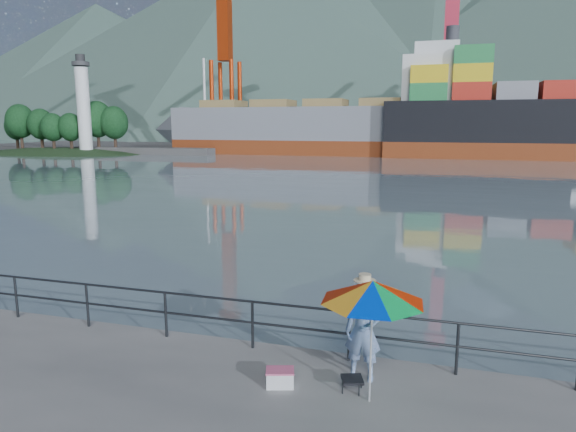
# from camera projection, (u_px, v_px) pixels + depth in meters

# --- Properties ---
(harbor_water) EXTENTS (500.00, 280.00, 0.00)m
(harbor_water) POSITION_uv_depth(u_px,v_px,m) (424.00, 141.00, 131.86)
(harbor_water) COLOR slate
(harbor_water) RESTS_ON ground
(far_dock) EXTENTS (200.00, 40.00, 0.40)m
(far_dock) POSITION_uv_depth(u_px,v_px,m) (473.00, 149.00, 94.16)
(far_dock) COLOR #514F4C
(far_dock) RESTS_ON ground
(guardrail) EXTENTS (22.00, 0.06, 1.03)m
(guardrail) POSITION_uv_depth(u_px,v_px,m) (208.00, 319.00, 10.79)
(guardrail) COLOR #2D3033
(guardrail) RESTS_ON ground
(mountains) EXTENTS (600.00, 332.80, 80.00)m
(mountains) POSITION_uv_depth(u_px,v_px,m) (545.00, 37.00, 187.90)
(mountains) COLOR #385147
(mountains) RESTS_ON ground
(lighthouse_islet) EXTENTS (48.00, 26.40, 19.20)m
(lighthouse_islet) POSITION_uv_depth(u_px,v_px,m) (59.00, 150.00, 83.16)
(lighthouse_islet) COLOR #263F1E
(lighthouse_islet) RESTS_ON ground
(fisherman) EXTENTS (0.68, 0.46, 1.82)m
(fisherman) POSITION_uv_depth(u_px,v_px,m) (363.00, 331.00, 9.18)
(fisherman) COLOR #1F529A
(fisherman) RESTS_ON ground
(beach_umbrella) EXTENTS (2.18, 2.18, 2.09)m
(beach_umbrella) POSITION_uv_depth(u_px,v_px,m) (373.00, 291.00, 8.23)
(beach_umbrella) COLOR white
(beach_umbrella) RESTS_ON ground
(folding_stool) EXTENTS (0.46, 0.46, 0.24)m
(folding_stool) POSITION_uv_depth(u_px,v_px,m) (352.00, 384.00, 8.88)
(folding_stool) COLOR black
(folding_stool) RESTS_ON ground
(cooler_bag) EXTENTS (0.55, 0.44, 0.28)m
(cooler_bag) POSITION_uv_depth(u_px,v_px,m) (280.00, 379.00, 9.05)
(cooler_bag) COLOR silver
(cooler_bag) RESTS_ON ground
(fishing_rod) EXTENTS (0.08, 1.56, 1.10)m
(fishing_rod) POSITION_uv_depth(u_px,v_px,m) (354.00, 350.00, 10.50)
(fishing_rod) COLOR black
(fishing_rod) RESTS_ON ground
(bulk_carrier) EXTENTS (49.37, 8.54, 14.50)m
(bulk_carrier) POSITION_uv_depth(u_px,v_px,m) (340.00, 126.00, 78.82)
(bulk_carrier) COLOR maroon
(bulk_carrier) RESTS_ON ground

